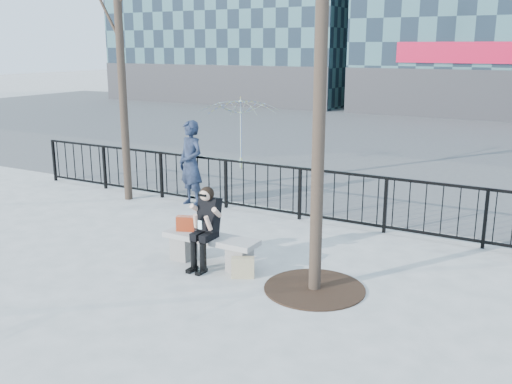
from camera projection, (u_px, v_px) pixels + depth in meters
The scene contains 10 objects.
ground at pixel (211, 264), 9.43m from camera, with size 120.00×120.00×0.00m, color gray.
street_surface at pixel (426, 139), 22.10m from camera, with size 60.00×23.00×0.01m, color #474747.
railing at pixel (291, 192), 11.83m from camera, with size 14.00×0.06×1.10m.
tree_grate at pixel (314, 288), 8.44m from camera, with size 1.50×1.50×0.02m, color black.
bench_main at pixel (211, 247), 9.35m from camera, with size 1.65×0.46×0.49m.
seated_woman at pixel (205, 228), 9.13m from camera, with size 0.50×0.64×1.34m.
handbag at pixel (186, 223), 9.54m from camera, with size 0.30×0.14×0.25m, color #992E12.
shopping_bag at pixel (243, 268), 8.83m from camera, with size 0.35×0.13×0.33m, color beige.
standing_man at pixel (191, 163), 12.69m from camera, with size 0.70×0.46×1.92m, color black.
vendor_umbrella at pixel (239, 134), 16.39m from camera, with size 2.30×2.34×2.11m, color yellow.
Camera 1 is at (4.97, -7.34, 3.49)m, focal length 40.00 mm.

